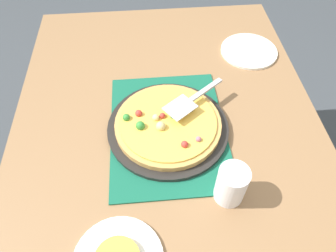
{
  "coord_description": "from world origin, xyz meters",
  "views": [
    {
      "loc": [
        0.6,
        -0.05,
        1.53
      ],
      "look_at": [
        0.0,
        0.0,
        0.77
      ],
      "focal_mm": 33.2,
      "sensor_mm": 36.0,
      "label": 1
    }
  ],
  "objects_px": {
    "pizza_server": "(191,100)",
    "pizza": "(168,123)",
    "pizza_pan": "(168,127)",
    "cup_near": "(231,185)",
    "plate_side": "(249,51)"
  },
  "relations": [
    {
      "from": "pizza_server",
      "to": "pizza",
      "type": "bearing_deg",
      "value": -53.25
    },
    {
      "from": "pizza_pan",
      "to": "pizza_server",
      "type": "xyz_separation_m",
      "value": [
        -0.06,
        0.08,
        0.06
      ]
    },
    {
      "from": "cup_near",
      "to": "plate_side",
      "type": "bearing_deg",
      "value": 160.65
    },
    {
      "from": "pizza_pan",
      "to": "cup_near",
      "type": "bearing_deg",
      "value": 30.97
    },
    {
      "from": "cup_near",
      "to": "pizza_pan",
      "type": "bearing_deg",
      "value": -149.03
    },
    {
      "from": "cup_near",
      "to": "pizza_server",
      "type": "distance_m",
      "value": 0.3
    },
    {
      "from": "pizza_pan",
      "to": "pizza_server",
      "type": "relative_size",
      "value": 1.81
    },
    {
      "from": "plate_side",
      "to": "cup_near",
      "type": "distance_m",
      "value": 0.64
    },
    {
      "from": "pizza_pan",
      "to": "pizza_server",
      "type": "bearing_deg",
      "value": 127.08
    },
    {
      "from": "pizza_pan",
      "to": "plate_side",
      "type": "xyz_separation_m",
      "value": [
        -0.36,
        0.35,
        -0.01
      ]
    },
    {
      "from": "pizza",
      "to": "cup_near",
      "type": "relative_size",
      "value": 2.75
    },
    {
      "from": "pizza",
      "to": "cup_near",
      "type": "height_order",
      "value": "cup_near"
    },
    {
      "from": "plate_side",
      "to": "pizza_server",
      "type": "relative_size",
      "value": 1.05
    },
    {
      "from": "pizza",
      "to": "pizza_pan",
      "type": "bearing_deg",
      "value": 105.41
    },
    {
      "from": "plate_side",
      "to": "pizza",
      "type": "bearing_deg",
      "value": -44.48
    }
  ]
}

